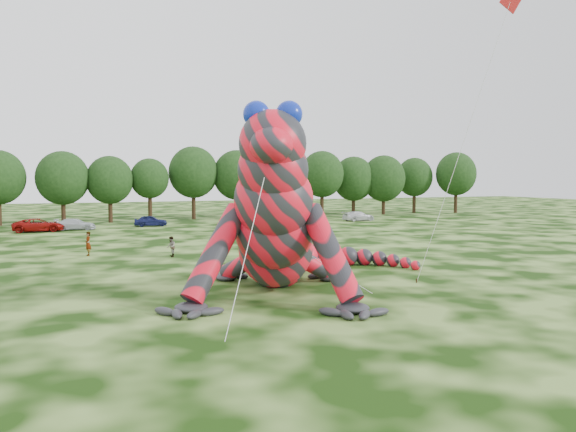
# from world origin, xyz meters

# --- Properties ---
(ground) EXTENTS (240.00, 240.00, 0.00)m
(ground) POSITION_xyz_m (0.00, 0.00, 0.00)
(ground) COLOR #16330A
(ground) RESTS_ON ground
(inflatable_gecko) EXTENTS (22.52, 24.20, 9.72)m
(inflatable_gecko) POSITION_xyz_m (1.43, 7.56, 4.86)
(inflatable_gecko) COLOR red
(inflatable_gecko) RESTS_ON ground
(flying_kite) EXTENTS (4.57, 3.29, 16.51)m
(flying_kite) POSITION_xyz_m (12.76, 2.80, 14.46)
(flying_kite) COLOR red
(flying_kite) RESTS_ON ground
(tree_7) EXTENTS (6.68, 6.01, 9.48)m
(tree_7) POSITION_xyz_m (-10.08, 56.80, 4.74)
(tree_7) COLOR black
(tree_7) RESTS_ON ground
(tree_8) EXTENTS (6.14, 5.53, 8.94)m
(tree_8) POSITION_xyz_m (-4.22, 56.99, 4.47)
(tree_8) COLOR black
(tree_8) RESTS_ON ground
(tree_9) EXTENTS (5.27, 4.74, 8.68)m
(tree_9) POSITION_xyz_m (1.06, 57.35, 4.34)
(tree_9) COLOR black
(tree_9) RESTS_ON ground
(tree_10) EXTENTS (7.09, 6.38, 10.50)m
(tree_10) POSITION_xyz_m (7.40, 58.58, 5.25)
(tree_10) COLOR black
(tree_10) RESTS_ON ground
(tree_11) EXTENTS (7.01, 6.31, 10.07)m
(tree_11) POSITION_xyz_m (13.79, 58.20, 5.03)
(tree_11) COLOR black
(tree_11) RESTS_ON ground
(tree_12) EXTENTS (5.99, 5.39, 8.97)m
(tree_12) POSITION_xyz_m (20.01, 57.74, 4.49)
(tree_12) COLOR black
(tree_12) RESTS_ON ground
(tree_13) EXTENTS (6.83, 6.15, 10.13)m
(tree_13) POSITION_xyz_m (27.13, 57.13, 5.06)
(tree_13) COLOR black
(tree_13) RESTS_ON ground
(tree_14) EXTENTS (6.82, 6.14, 9.40)m
(tree_14) POSITION_xyz_m (33.46, 58.72, 4.70)
(tree_14) COLOR black
(tree_14) RESTS_ON ground
(tree_15) EXTENTS (7.17, 6.45, 9.63)m
(tree_15) POSITION_xyz_m (38.47, 57.77, 4.82)
(tree_15) COLOR black
(tree_15) RESTS_ON ground
(tree_16) EXTENTS (6.26, 5.63, 9.37)m
(tree_16) POSITION_xyz_m (45.45, 59.37, 4.69)
(tree_16) COLOR black
(tree_16) RESTS_ON ground
(tree_17) EXTENTS (6.98, 6.28, 10.30)m
(tree_17) POSITION_xyz_m (51.95, 56.66, 5.15)
(tree_17) COLOR black
(tree_17) RESTS_ON ground
(car_2) EXTENTS (5.46, 2.57, 1.51)m
(car_2) POSITION_xyz_m (-12.61, 46.41, 0.75)
(car_2) COLOR maroon
(car_2) RESTS_ON ground
(car_3) EXTENTS (4.73, 2.55, 1.30)m
(car_3) POSITION_xyz_m (-8.76, 47.27, 0.65)
(car_3) COLOR silver
(car_3) RESTS_ON ground
(car_4) EXTENTS (4.16, 2.03, 1.37)m
(car_4) POSITION_xyz_m (-0.00, 48.98, 0.68)
(car_4) COLOR #161B4F
(car_4) RESTS_ON ground
(car_5) EXTENTS (4.21, 1.77, 1.35)m
(car_5) POSITION_xyz_m (10.99, 47.24, 0.68)
(car_5) COLOR beige
(car_5) RESTS_ON ground
(car_6) EXTENTS (5.07, 2.51, 1.38)m
(car_6) POSITION_xyz_m (17.46, 46.38, 0.69)
(car_6) COLOR black
(car_6) RESTS_ON ground
(car_7) EXTENTS (4.80, 2.33, 1.35)m
(car_7) POSITION_xyz_m (28.10, 47.13, 0.67)
(car_7) COLOR silver
(car_7) RESTS_ON ground
(spectator_3) EXTENTS (0.77, 1.07, 1.69)m
(spectator_3) POSITION_xyz_m (10.94, 28.62, 0.84)
(spectator_3) COLOR gray
(spectator_3) RESTS_ON ground
(spectator_2) EXTENTS (1.30, 0.86, 1.88)m
(spectator_2) POSITION_xyz_m (12.51, 29.35, 0.94)
(spectator_2) COLOR gray
(spectator_2) RESTS_ON ground
(spectator_0) EXTENTS (0.52, 0.73, 1.87)m
(spectator_0) POSITION_xyz_m (-8.06, 24.28, 0.94)
(spectator_0) COLOR gray
(spectator_0) RESTS_ON ground
(spectator_1) EXTENTS (0.66, 0.81, 1.58)m
(spectator_1) POSITION_xyz_m (-2.16, 21.19, 0.79)
(spectator_1) COLOR gray
(spectator_1) RESTS_ON ground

